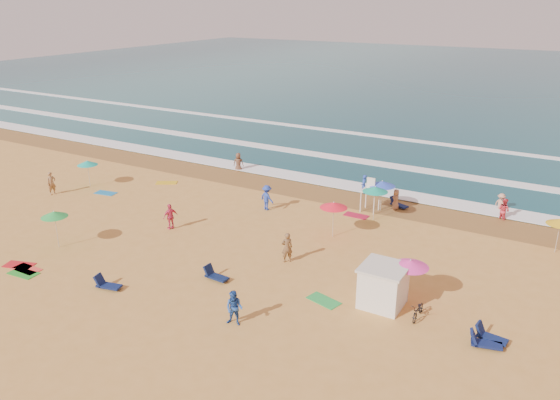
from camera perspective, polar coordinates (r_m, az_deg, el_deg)
The scene contains 12 objects.
ground at distance 31.85m, azimuth -2.44°, elevation -6.40°, with size 220.00×220.00×0.00m, color gold.
ocean at distance 109.95m, azimuth 22.18°, elevation 11.44°, with size 220.00×140.00×0.18m, color #0C4756.
wet_sand at distance 42.05m, azimuth 6.70°, elevation 0.31°, with size 220.00×220.00×0.00m, color olive.
surf_foam at distance 49.86m, azimuth 10.79°, elevation 3.43°, with size 200.00×18.70×0.05m.
cabana at distance 27.62m, azimuth 10.72°, elevation -8.90°, with size 2.00×2.00×2.00m, color white.
cabana_roof at distance 27.12m, azimuth 10.87°, elevation -6.95°, with size 2.20×2.20×0.12m, color silver.
bicycle at distance 27.22m, azimuth 14.25°, elevation -11.13°, with size 0.54×1.55×0.81m, color black.
lifeguard_stand at distance 39.21m, azimuth 9.40°, elevation 0.28°, with size 1.20×1.20×2.10m, color white, non-canonical shape.
beach_umbrellas at distance 29.74m, azimuth 4.91°, elevation -4.04°, with size 47.77×25.99×0.78m.
loungers at distance 27.90m, azimuth 3.75°, elevation -10.20°, with size 43.49×26.98×0.34m.
towels at distance 31.57m, azimuth -6.62°, elevation -6.75°, with size 34.48×22.57×0.03m.
beachgoers at distance 35.66m, azimuth 3.16°, elevation -1.97°, with size 45.22×25.24×2.09m.
Camera 1 is at (15.38, -23.92, 14.35)m, focal length 35.00 mm.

